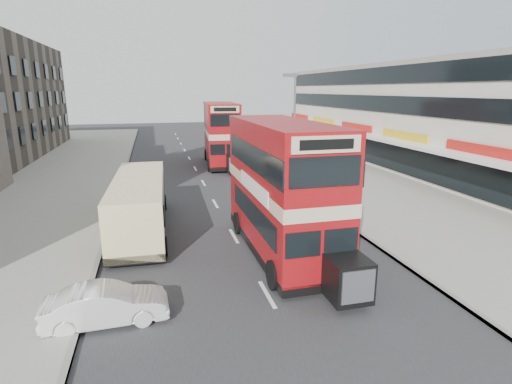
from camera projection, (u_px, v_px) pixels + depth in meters
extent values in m
plane|color=#28282B|center=(285.00, 326.00, 12.33)|extent=(160.00, 160.00, 0.00)
cube|color=#28282B|center=(203.00, 183.00, 31.11)|extent=(12.00, 90.00, 0.01)
cube|color=gray|center=(346.00, 174.00, 33.97)|extent=(12.00, 90.00, 0.15)
cube|color=gray|center=(32.00, 192.00, 28.21)|extent=(12.00, 90.00, 0.15)
cube|color=gray|center=(121.00, 187.00, 29.62)|extent=(0.20, 90.00, 0.16)
cube|color=gray|center=(279.00, 178.00, 32.55)|extent=(0.20, 90.00, 0.16)
cube|color=beige|center=(419.00, 118.00, 36.67)|extent=(8.00, 46.00, 9.00)
cube|color=black|center=(376.00, 151.00, 36.42)|extent=(0.10, 44.00, 2.40)
cube|color=gray|center=(424.00, 65.00, 35.54)|extent=(8.20, 46.20, 0.40)
cube|color=white|center=(369.00, 136.00, 35.87)|extent=(1.80, 44.00, 0.20)
cylinder|color=slate|center=(294.00, 131.00, 29.83)|extent=(0.16, 0.16, 8.00)
cube|color=slate|center=(290.00, 75.00, 28.74)|extent=(1.00, 0.20, 0.25)
cube|color=black|center=(281.00, 243.00, 17.91)|extent=(2.80, 8.76, 0.38)
cube|color=maroon|center=(281.00, 215.00, 17.59)|extent=(2.78, 8.76, 2.40)
cube|color=beige|center=(281.00, 185.00, 17.25)|extent=(2.82, 8.80, 0.49)
cube|color=maroon|center=(282.00, 154.00, 16.93)|extent=(2.78, 8.76, 2.29)
cube|color=maroon|center=(282.00, 125.00, 16.62)|extent=(2.80, 8.78, 0.27)
cube|color=black|center=(348.00, 279.00, 13.22)|extent=(1.32, 1.32, 1.42)
cube|color=black|center=(222.00, 161.00, 38.69)|extent=(3.50, 9.04, 0.39)
cube|color=maroon|center=(221.00, 147.00, 38.36)|extent=(3.48, 9.04, 2.43)
cube|color=beige|center=(221.00, 132.00, 38.02)|extent=(3.52, 9.08, 0.50)
cube|color=maroon|center=(221.00, 118.00, 37.69)|extent=(3.48, 9.04, 2.32)
cube|color=maroon|center=(220.00, 104.00, 37.39)|extent=(3.50, 9.06, 0.28)
cube|color=black|center=(235.00, 163.00, 33.80)|extent=(1.44, 1.43, 1.44)
cube|color=black|center=(141.00, 223.00, 20.60)|extent=(2.70, 9.63, 0.38)
cube|color=beige|center=(140.00, 202.00, 20.33)|extent=(2.69, 9.62, 2.48)
imported|color=white|center=(106.00, 305.00, 12.35)|extent=(3.74, 1.42, 1.22)
imported|color=#982F0F|center=(282.00, 180.00, 28.99)|extent=(5.05, 2.33, 1.43)
imported|color=#C94C14|center=(262.00, 166.00, 34.46)|extent=(4.89, 2.59, 1.31)
imported|color=gray|center=(328.00, 179.00, 28.26)|extent=(0.71, 0.66, 1.58)
imported|color=gray|center=(274.00, 149.00, 42.44)|extent=(0.97, 0.77, 1.54)
imported|color=gray|center=(265.00, 181.00, 29.68)|extent=(0.61, 1.73, 0.91)
imported|color=black|center=(265.00, 171.00, 29.49)|extent=(0.64, 0.42, 1.74)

